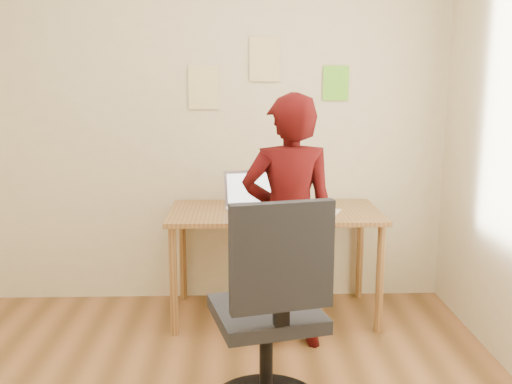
{
  "coord_description": "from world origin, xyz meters",
  "views": [
    {
      "loc": [
        0.26,
        -2.32,
        1.59
      ],
      "look_at": [
        0.36,
        0.95,
        0.95
      ],
      "focal_mm": 40.0,
      "sensor_mm": 36.0,
      "label": 1
    }
  ],
  "objects_px": {
    "desk": "(275,223)",
    "laptop": "(252,202)",
    "person": "(289,223)",
    "phone": "(303,215)",
    "office_chair": "(271,326)"
  },
  "relations": [
    {
      "from": "desk",
      "to": "office_chair",
      "type": "xyz_separation_m",
      "value": [
        -0.09,
        -1.22,
        -0.19
      ]
    },
    {
      "from": "desk",
      "to": "person",
      "type": "height_order",
      "value": "person"
    },
    {
      "from": "laptop",
      "to": "office_chair",
      "type": "xyz_separation_m",
      "value": [
        0.06,
        -1.24,
        -0.33
      ]
    },
    {
      "from": "desk",
      "to": "phone",
      "type": "relative_size",
      "value": 11.45
    },
    {
      "from": "office_chair",
      "to": "person",
      "type": "bearing_deg",
      "value": 65.09
    },
    {
      "from": "office_chair",
      "to": "person",
      "type": "xyz_separation_m",
      "value": [
        0.15,
        0.78,
        0.3
      ]
    },
    {
      "from": "desk",
      "to": "laptop",
      "type": "bearing_deg",
      "value": 172.3
    },
    {
      "from": "laptop",
      "to": "phone",
      "type": "distance_m",
      "value": 0.37
    },
    {
      "from": "laptop",
      "to": "office_chair",
      "type": "height_order",
      "value": "office_chair"
    },
    {
      "from": "phone",
      "to": "person",
      "type": "bearing_deg",
      "value": -123.61
    },
    {
      "from": "office_chair",
      "to": "desk",
      "type": "bearing_deg",
      "value": 71.59
    },
    {
      "from": "person",
      "to": "desk",
      "type": "bearing_deg",
      "value": -86.45
    },
    {
      "from": "phone",
      "to": "person",
      "type": "xyz_separation_m",
      "value": [
        -0.12,
        -0.27,
        0.02
      ]
    },
    {
      "from": "phone",
      "to": "person",
      "type": "distance_m",
      "value": 0.3
    },
    {
      "from": "person",
      "to": "laptop",
      "type": "bearing_deg",
      "value": -69.65
    }
  ]
}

